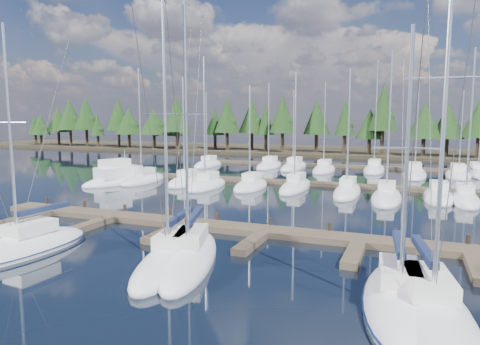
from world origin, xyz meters
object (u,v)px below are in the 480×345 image
at_px(main_dock, 263,234).
at_px(front_sailboat_4, 399,301).
at_px(front_sailboat_1, 25,247).
at_px(front_sailboat_2, 172,259).
at_px(motor_yacht_left, 119,179).
at_px(front_sailboat_5, 429,313).
at_px(front_sailboat_3, 190,258).

bearing_deg(main_dock, front_sailboat_4, -43.16).
xyz_separation_m(front_sailboat_1, front_sailboat_2, (8.94, 1.22, 0.02)).
xyz_separation_m(main_dock, motor_yacht_left, (-23.32, 15.63, 0.32)).
xyz_separation_m(main_dock, front_sailboat_2, (-2.74, -6.87, 0.09)).
height_order(main_dock, front_sailboat_4, front_sailboat_4).
distance_m(front_sailboat_1, front_sailboat_2, 9.02).
relative_size(front_sailboat_5, motor_yacht_left, 1.62).
distance_m(front_sailboat_2, front_sailboat_4, 11.26).
height_order(front_sailboat_4, front_sailboat_5, front_sailboat_5).
bearing_deg(motor_yacht_left, front_sailboat_1, -63.87).
relative_size(front_sailboat_3, front_sailboat_5, 0.87).
bearing_deg(front_sailboat_2, motor_yacht_left, 132.44).
bearing_deg(front_sailboat_1, front_sailboat_2, 7.79).
bearing_deg(motor_yacht_left, front_sailboat_3, -45.74).
height_order(front_sailboat_5, motor_yacht_left, front_sailboat_5).
distance_m(front_sailboat_4, front_sailboat_5, 1.32).
bearing_deg(front_sailboat_3, front_sailboat_2, -143.10).
bearing_deg(front_sailboat_1, front_sailboat_4, 0.44).
relative_size(front_sailboat_1, front_sailboat_3, 0.95).
relative_size(front_sailboat_1, motor_yacht_left, 1.33).
relative_size(main_dock, front_sailboat_3, 3.10).
bearing_deg(front_sailboat_1, front_sailboat_3, 10.54).
bearing_deg(front_sailboat_3, front_sailboat_4, -9.03).
height_order(front_sailboat_1, motor_yacht_left, front_sailboat_1).
xyz_separation_m(front_sailboat_1, front_sailboat_3, (9.72, 1.81, 0.02)).
relative_size(main_dock, front_sailboat_4, 3.73).
distance_m(front_sailboat_1, front_sailboat_5, 21.25).
distance_m(front_sailboat_2, front_sailboat_5, 12.44).
xyz_separation_m(main_dock, front_sailboat_1, (-11.68, -8.09, 0.07)).
relative_size(front_sailboat_3, motor_yacht_left, 1.41).
xyz_separation_m(front_sailboat_2, front_sailboat_5, (12.30, -1.81, 0.00)).
height_order(front_sailboat_2, front_sailboat_4, front_sailboat_2).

